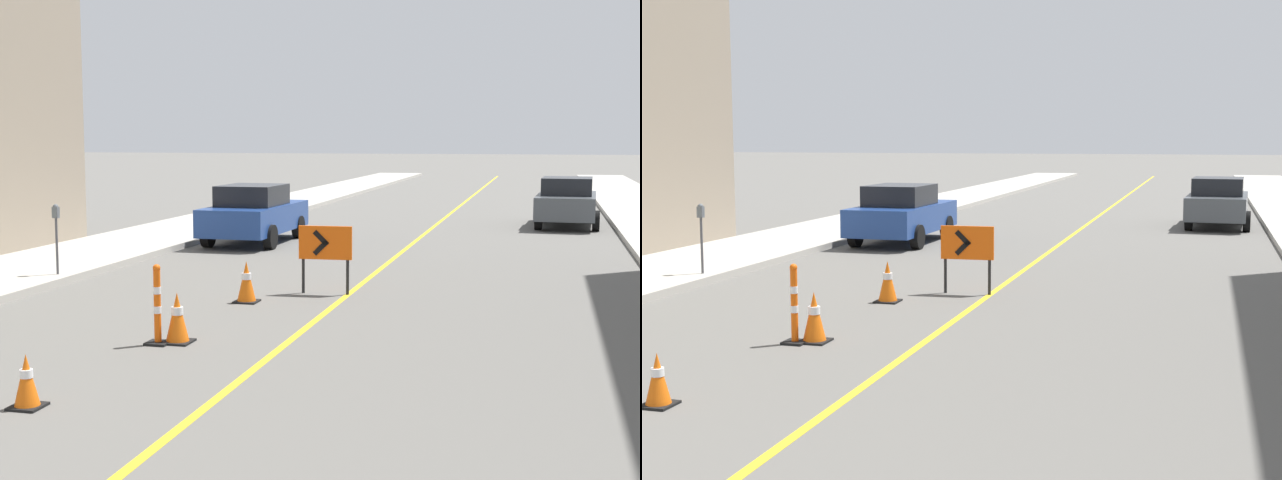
% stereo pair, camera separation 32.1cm
% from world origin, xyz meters
% --- Properties ---
extents(lane_stripe, '(0.12, 67.95, 0.01)m').
position_xyz_m(lane_stripe, '(0.00, 33.98, 0.00)').
color(lane_stripe, gold).
rests_on(lane_stripe, ground_plane).
extents(sidewalk_left, '(3.15, 67.95, 0.16)m').
position_xyz_m(sidewalk_left, '(-7.15, 33.98, 0.08)').
color(sidewalk_left, '#ADA89E').
rests_on(sidewalk_left, ground_plane).
extents(traffic_cone_third, '(0.34, 0.34, 0.59)m').
position_xyz_m(traffic_cone_third, '(-1.85, 9.65, 0.29)').
color(traffic_cone_third, black).
rests_on(traffic_cone_third, ground_plane).
extents(traffic_cone_fourth, '(0.41, 0.41, 0.72)m').
position_xyz_m(traffic_cone_fourth, '(-1.50, 12.86, 0.36)').
color(traffic_cone_fourth, black).
rests_on(traffic_cone_fourth, ground_plane).
extents(traffic_cone_fifth, '(0.41, 0.41, 0.73)m').
position_xyz_m(traffic_cone_fifth, '(-1.56, 16.02, 0.36)').
color(traffic_cone_fifth, black).
rests_on(traffic_cone_fifth, ground_plane).
extents(delineator_post_rear, '(0.31, 0.31, 1.13)m').
position_xyz_m(delineator_post_rear, '(-1.73, 12.71, 0.48)').
color(delineator_post_rear, black).
rests_on(delineator_post_rear, ground_plane).
extents(arrow_barricade_primary, '(0.99, 0.12, 1.26)m').
position_xyz_m(arrow_barricade_primary, '(-0.43, 17.17, 0.89)').
color(arrow_barricade_primary, '#EF560C').
rests_on(arrow_barricade_primary, ground_plane).
extents(parked_car_curb_near, '(1.94, 4.33, 1.59)m').
position_xyz_m(parked_car_curb_near, '(-4.22, 24.43, 0.80)').
color(parked_car_curb_near, navy).
rests_on(parked_car_curb_near, ground_plane).
extents(parked_car_curb_mid, '(2.02, 4.39, 1.59)m').
position_xyz_m(parked_car_curb_mid, '(4.12, 31.09, 0.80)').
color(parked_car_curb_mid, '#474C51').
rests_on(parked_car_curb_mid, ground_plane).
extents(parking_meter_near_curb, '(0.12, 0.11, 1.40)m').
position_xyz_m(parking_meter_near_curb, '(-5.93, 17.17, 1.14)').
color(parking_meter_near_curb, '#4C4C51').
rests_on(parking_meter_near_curb, sidewalk_left).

